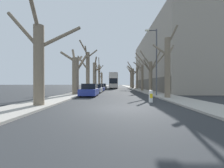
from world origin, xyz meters
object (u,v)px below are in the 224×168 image
object	(u,v)px
street_tree_left_5	(101,79)
traffic_bollard	(151,96)
street_tree_left_0	(39,60)
street_tree_left_3	(95,75)
parked_car_3	(102,87)
street_tree_left_4	(99,75)
street_tree_left_2	(87,69)
street_tree_right_2	(142,76)
lamp_post	(156,59)
parked_car_1	(96,89)
street_tree_right_3	(137,76)
parked_car_0	(90,90)
double_decker_bus	(114,80)
street_tree_right_0	(167,65)
street_tree_right_5	(131,77)
street_tree_right_1	(150,73)
parked_car_2	(100,88)
street_tree_right_4	(133,77)
street_tree_left_1	(76,73)

from	to	relation	value
street_tree_left_5	traffic_bollard	world-z (taller)	street_tree_left_5
street_tree_left_0	street_tree_left_3	world-z (taller)	street_tree_left_3
parked_car_3	street_tree_left_4	bearing A→B (deg)	100.24
street_tree_left_2	street_tree_right_2	world-z (taller)	street_tree_left_2
lamp_post	parked_car_1	bearing A→B (deg)	139.86
street_tree_right_3	traffic_bollard	distance (m)	26.10
parked_car_0	traffic_bollard	distance (m)	8.28
street_tree_left_0	parked_car_0	bearing A→B (deg)	76.63
parked_car_3	street_tree_left_5	bearing A→B (deg)	95.98
double_decker_bus	parked_car_1	size ratio (longest dim) A/B	2.82
street_tree_left_4	street_tree_left_0	bearing A→B (deg)	-90.01
street_tree_right_0	lamp_post	bearing A→B (deg)	104.10
street_tree_left_2	lamp_post	bearing A→B (deg)	-45.39
street_tree_left_5	street_tree_right_5	size ratio (longest dim) A/B	0.99
traffic_bollard	lamp_post	bearing A→B (deg)	71.25
street_tree_left_3	street_tree_right_3	world-z (taller)	street_tree_left_3
street_tree_left_4	parked_car_1	bearing A→B (deg)	-85.08
street_tree_right_0	parked_car_1	bearing A→B (deg)	133.35
street_tree_left_4	street_tree_right_0	size ratio (longest dim) A/B	1.29
street_tree_right_0	parked_car_3	distance (m)	22.35
street_tree_right_2	traffic_bollard	distance (m)	17.97
street_tree_left_4	parked_car_0	distance (m)	28.88
street_tree_right_1	street_tree_right_2	distance (m)	7.33
parked_car_2	traffic_bollard	world-z (taller)	parked_car_2
street_tree_right_2	parked_car_0	xyz separation A→B (m)	(-8.30, -11.86, -2.33)
street_tree_right_2	street_tree_right_4	size ratio (longest dim) A/B	0.89
street_tree_left_0	parked_car_3	size ratio (longest dim) A/B	1.65
street_tree_right_1	parked_car_2	size ratio (longest dim) A/B	1.63
street_tree_left_2	street_tree_right_1	world-z (taller)	street_tree_left_2
street_tree_right_4	parked_car_3	distance (m)	12.41
street_tree_right_1	parked_car_1	size ratio (longest dim) A/B	1.56
street_tree_left_3	parked_car_1	bearing A→B (deg)	-81.16
street_tree_left_5	double_decker_bus	xyz separation A→B (m)	(4.64, -8.91, -0.56)
street_tree_left_4	lamp_post	distance (m)	30.49
street_tree_left_1	street_tree_right_2	world-z (taller)	street_tree_right_2
street_tree_right_1	street_tree_right_4	xyz separation A→B (m)	(-0.04, 22.32, 0.27)
street_tree_right_3	double_decker_bus	size ratio (longest dim) A/B	0.65
street_tree_left_1	street_tree_left_3	size ratio (longest dim) A/B	0.81
double_decker_bus	parked_car_3	bearing A→B (deg)	-103.47
double_decker_bus	traffic_bollard	distance (m)	34.73
street_tree_left_0	street_tree_right_3	size ratio (longest dim) A/B	0.87
street_tree_right_1	traffic_bollard	size ratio (longest dim) A/B	6.64
street_tree_left_3	parked_car_0	size ratio (longest dim) A/B	1.91
street_tree_right_3	parked_car_3	distance (m)	9.15
parked_car_0	street_tree_left_3	bearing A→B (deg)	95.88
street_tree_right_3	lamp_post	size ratio (longest dim) A/B	0.97
street_tree_left_0	street_tree_left_3	xyz separation A→B (m)	(0.02, 26.69, 0.49)
street_tree_right_1	lamp_post	world-z (taller)	lamp_post
street_tree_left_3	lamp_post	size ratio (longest dim) A/B	0.99
street_tree_left_3	parked_car_2	xyz separation A→B (m)	(1.91, -6.67, -2.95)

